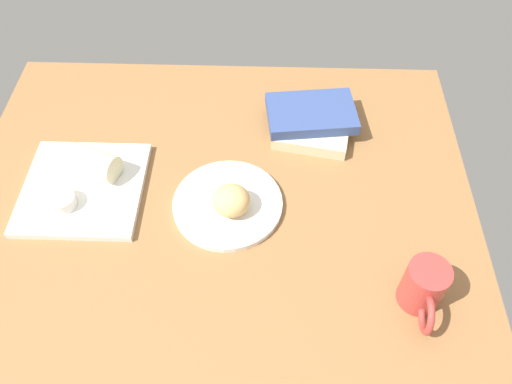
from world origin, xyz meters
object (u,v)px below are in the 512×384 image
object	(u,v)px
scone_pastry	(231,200)
sauce_cup	(62,201)
coffee_mug	(424,287)
square_plate	(83,188)
book_stack	(312,121)
round_plate	(228,204)
breakfast_wrap	(93,163)

from	to	relation	value
scone_pastry	sauce_cup	size ratio (longest dim) A/B	1.36
coffee_mug	square_plate	bearing A→B (deg)	-19.26
sauce_cup	coffee_mug	world-z (taller)	coffee_mug
book_stack	round_plate	bearing A→B (deg)	51.71
sauce_cup	square_plate	bearing A→B (deg)	-117.92
square_plate	coffee_mug	xyz separation A→B (cm)	(-68.07, 23.78, 4.46)
square_plate	sauce_cup	xyz separation A→B (cm)	(2.69, 5.08, 2.27)
round_plate	book_stack	size ratio (longest dim) A/B	1.06
sauce_cup	breakfast_wrap	distance (cm)	10.46
breakfast_wrap	scone_pastry	bearing A→B (deg)	94.60
scone_pastry	breakfast_wrap	bearing A→B (deg)	-16.26
scone_pastry	square_plate	size ratio (longest dim) A/B	0.31
sauce_cup	breakfast_wrap	world-z (taller)	breakfast_wrap
square_plate	sauce_cup	world-z (taller)	sauce_cup
book_stack	coffee_mug	size ratio (longest dim) A/B	1.67
book_stack	scone_pastry	bearing A→B (deg)	55.04
scone_pastry	round_plate	bearing A→B (deg)	-60.33
square_plate	breakfast_wrap	distance (cm)	6.00
sauce_cup	book_stack	bearing A→B (deg)	-154.30
square_plate	breakfast_wrap	size ratio (longest dim) A/B	2.32
square_plate	breakfast_wrap	world-z (taller)	breakfast_wrap
round_plate	square_plate	xyz separation A→B (cm)	(31.48, -3.11, 0.10)
square_plate	breakfast_wrap	bearing A→B (deg)	-117.92
coffee_mug	breakfast_wrap	bearing A→B (deg)	-22.90
coffee_mug	sauce_cup	bearing A→B (deg)	-14.81
book_stack	coffee_mug	distance (cm)	47.68
sauce_cup	coffee_mug	size ratio (longest dim) A/B	0.44
square_plate	book_stack	world-z (taller)	book_stack
round_plate	scone_pastry	xyz separation A→B (cm)	(-0.94, 1.66, 3.57)
coffee_mug	round_plate	bearing A→B (deg)	-29.46
round_plate	breakfast_wrap	xyz separation A→B (cm)	(29.33, -7.17, 3.96)
round_plate	square_plate	size ratio (longest dim) A/B	0.91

